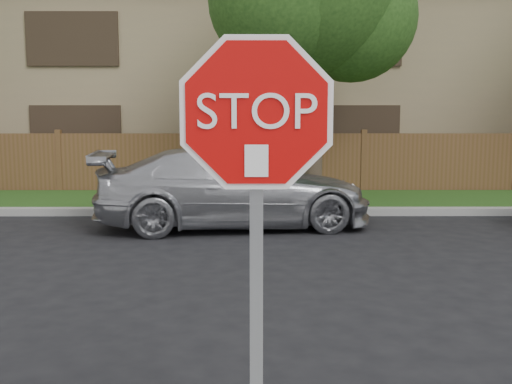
{
  "coord_description": "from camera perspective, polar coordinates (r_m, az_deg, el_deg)",
  "views": [
    {
      "loc": [
        1.12,
        -4.3,
        2.15
      ],
      "look_at": [
        1.13,
        -0.9,
        1.7
      ],
      "focal_mm": 42.0,
      "sensor_mm": 36.0,
      "label": 1
    }
  ],
  "objects": [
    {
      "name": "far_curb",
      "position": [
        12.67,
        -5.25,
        -1.86
      ],
      "size": [
        70.0,
        0.3,
        0.15
      ],
      "primitive_type": "cube",
      "color": "gray",
      "rests_on": "ground"
    },
    {
      "name": "grass_strip",
      "position": [
        14.3,
        -4.67,
        -0.83
      ],
      "size": [
        70.0,
        3.0,
        0.12
      ],
      "primitive_type": "cube",
      "color": "#1E4714",
      "rests_on": "ground"
    },
    {
      "name": "fence",
      "position": [
        15.8,
        -4.25,
        2.68
      ],
      "size": [
        70.0,
        0.12,
        1.6
      ],
      "primitive_type": "cube",
      "color": "brown",
      "rests_on": "ground"
    },
    {
      "name": "apartment_building",
      "position": [
        21.37,
        -3.25,
        11.3
      ],
      "size": [
        35.2,
        9.2,
        7.2
      ],
      "color": "tan",
      "rests_on": "ground"
    },
    {
      "name": "stop_sign",
      "position": [
        2.84,
        0.04,
        1.04
      ],
      "size": [
        1.01,
        0.13,
        2.55
      ],
      "color": "gray",
      "rests_on": "sidewalk_near"
    },
    {
      "name": "sedan_right",
      "position": [
        11.23,
        -2.16,
        0.41
      ],
      "size": [
        5.36,
        2.74,
        1.49
      ],
      "primitive_type": "imported",
      "rotation": [
        0.0,
        0.0,
        1.7
      ],
      "color": "#AEAFB5",
      "rests_on": "ground"
    }
  ]
}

